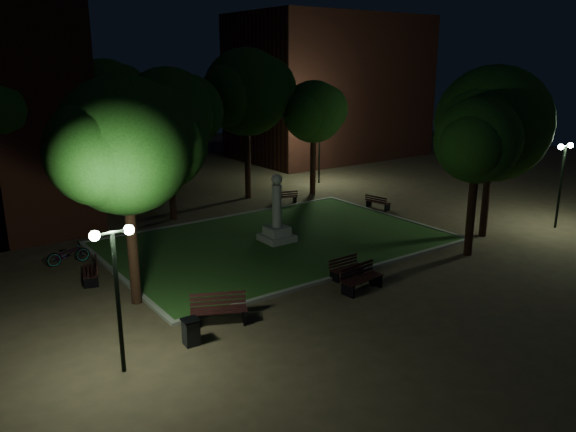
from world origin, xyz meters
The scene contains 23 objects.
ground centered at (0.00, 0.00, 0.00)m, with size 80.00×80.00×0.00m, color #463827.
lawn centered at (0.00, 2.00, 0.04)m, with size 15.00×10.00×0.08m, color #2A511E.
lawn_kerb centered at (0.00, 2.00, 0.06)m, with size 15.40×10.40×0.12m.
monument centered at (0.00, 2.00, 0.96)m, with size 1.40×1.40×3.20m.
building_far centered at (18.00, 20.00, 6.00)m, with size 16.00×10.00×12.00m, color #522319.
tree_west centered at (-7.80, -0.73, 5.59)m, with size 5.65×4.61×7.90m.
tree_north_wl centered at (-2.15, 8.54, 5.61)m, with size 5.89×4.81×8.02m.
tree_north_er centered at (3.72, 10.38, 6.45)m, with size 6.35×5.19×9.05m.
tree_ne centered at (7.65, 8.93, 5.20)m, with size 4.73×3.86×7.14m.
tree_east centered at (8.90, -3.01, 5.44)m, with size 6.60×5.39×8.14m.
tree_se centered at (5.97, -4.33, 5.06)m, with size 4.46×3.64×6.89m.
tree_far_north centered at (-3.70, 13.47, 6.40)m, with size 4.88×3.98×8.41m.
lamppost_sw centered at (-9.88, -4.90, 2.93)m, with size 1.18×0.28×4.15m.
lamppost_se centered at (12.99, -4.32, 3.04)m, with size 1.18×0.28×4.34m.
lamppost_ne centered at (9.98, 11.31, 2.87)m, with size 1.18×0.28×4.04m.
bench_near_left centered at (-0.29, -3.22, 0.38)m, with size 1.47×0.53×0.80m.
bench_near_right centered at (-0.70, -4.52, 0.46)m, with size 1.81×0.77×0.97m.
bench_west_near centered at (-6.32, -3.85, 0.47)m, with size 1.92×1.33×1.00m.
bench_left_side centered at (-8.57, 2.20, 0.40)m, with size 0.93×1.64×0.85m.
bench_right_side centered at (8.17, 3.67, 0.38)m, with size 0.77×1.54×0.81m.
bench_far_side centered at (4.55, 7.78, 0.38)m, with size 1.56×0.88×0.81m.
trash_bin centered at (-7.69, -4.61, 0.42)m, with size 0.52×0.52×0.83m.
bicycle centered at (-8.78, 4.72, 0.46)m, with size 0.62×1.77×0.93m, color black.
Camera 1 is at (-14.23, -18.75, 8.29)m, focal length 35.00 mm.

